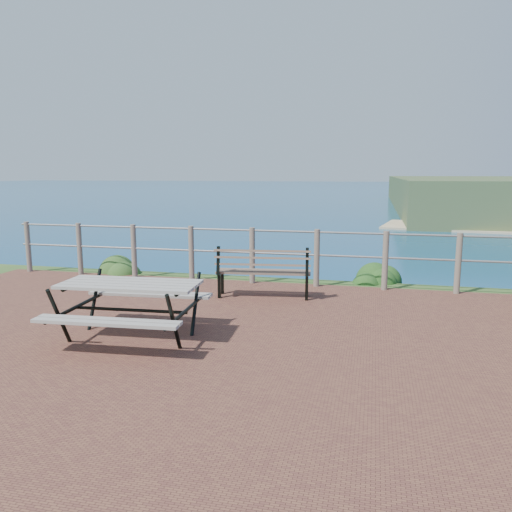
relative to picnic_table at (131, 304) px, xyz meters
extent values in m
cube|color=brown|center=(0.68, -0.06, -0.44)|extent=(10.00, 7.00, 0.12)
plane|color=#146978|center=(0.68, 199.94, -0.44)|extent=(1200.00, 1200.00, 0.00)
cylinder|color=#6B5B4C|center=(-3.92, 3.29, 0.08)|extent=(0.10, 0.10, 1.00)
cylinder|color=#6B5B4C|center=(-2.77, 3.29, 0.08)|extent=(0.10, 0.10, 1.00)
cylinder|color=#6B5B4C|center=(-1.62, 3.29, 0.08)|extent=(0.10, 0.10, 1.00)
cylinder|color=#6B5B4C|center=(-0.47, 3.29, 0.08)|extent=(0.10, 0.10, 1.00)
cylinder|color=#6B5B4C|center=(0.68, 3.29, 0.08)|extent=(0.10, 0.10, 1.00)
cylinder|color=#6B5B4C|center=(1.83, 3.29, 0.08)|extent=(0.10, 0.10, 1.00)
cylinder|color=#6B5B4C|center=(2.98, 3.29, 0.08)|extent=(0.10, 0.10, 1.00)
cylinder|color=#6B5B4C|center=(4.13, 3.29, 0.08)|extent=(0.10, 0.10, 1.00)
cylinder|color=slate|center=(0.68, 3.29, 0.53)|extent=(9.40, 0.04, 0.04)
cylinder|color=slate|center=(0.68, 3.29, 0.13)|extent=(9.40, 0.04, 0.04)
cube|color=#9B948B|center=(0.00, 0.00, 0.25)|extent=(1.66, 0.77, 0.04)
cube|color=#9B948B|center=(0.00, 0.00, -0.02)|extent=(1.63, 0.34, 0.04)
cube|color=#9B948B|center=(0.00, 0.00, -0.02)|extent=(1.63, 0.34, 0.04)
cylinder|color=black|center=(0.00, 0.00, -0.07)|extent=(1.39, 0.13, 0.04)
cube|color=brown|center=(1.10, 2.33, -0.01)|extent=(1.52, 0.55, 0.03)
cube|color=brown|center=(1.10, 2.33, 0.25)|extent=(1.49, 0.30, 0.34)
cube|color=black|center=(1.10, 2.33, -0.21)|extent=(0.05, 0.06, 0.41)
cube|color=black|center=(1.10, 2.33, -0.21)|extent=(0.05, 0.06, 0.41)
cube|color=black|center=(1.10, 2.33, -0.21)|extent=(0.05, 0.06, 0.41)
cube|color=black|center=(1.10, 2.33, -0.21)|extent=(0.05, 0.06, 0.41)
ellipsoid|color=#2E5921|center=(-2.00, 3.71, -0.44)|extent=(0.82, 0.82, 0.58)
ellipsoid|color=#154719|center=(2.87, 4.09, -0.44)|extent=(0.82, 0.82, 0.58)
camera|label=1|loc=(2.76, -5.22, 1.54)|focal=35.00mm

